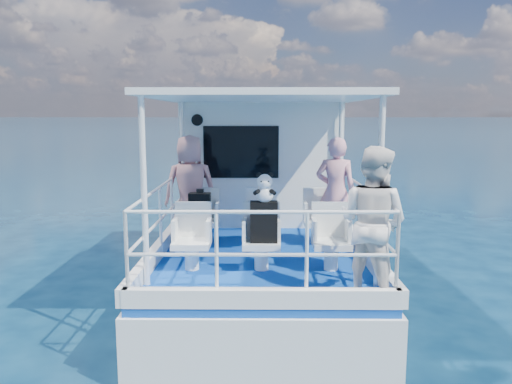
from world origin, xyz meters
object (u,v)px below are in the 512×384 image
Objects in this scene: passenger_stbd_aft at (372,223)px; backpack_center at (264,222)px; panda at (265,187)px; passenger_port_fwd at (190,188)px.

passenger_stbd_aft reaches higher than backpack_center.
panda is (-1.16, 0.88, 0.26)m from passenger_stbd_aft.
passenger_port_fwd reaches higher than backpack_center.
passenger_port_fwd is 3.24× the size of backpack_center.
passenger_port_fwd is 1.99m from backpack_center.
passenger_port_fwd is 1.01× the size of passenger_stbd_aft.
passenger_stbd_aft is 1.48m from panda.
panda is at bearing 115.30° from passenger_port_fwd.
backpack_center is (-1.17, 0.91, -0.19)m from passenger_stbd_aft.
passenger_stbd_aft is at bearing 122.57° from passenger_port_fwd.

